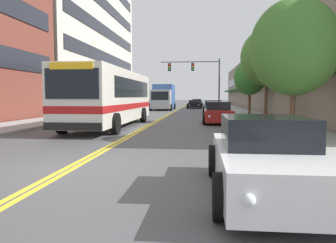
% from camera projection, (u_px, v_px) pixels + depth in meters
% --- Properties ---
extents(ground_plane, '(240.00, 240.00, 0.00)m').
position_uv_depth(ground_plane, '(178.00, 109.00, 44.81)').
color(ground_plane, '#4C4C4F').
extents(sidewalk_left, '(3.59, 106.00, 0.16)m').
position_uv_depth(sidewalk_left, '(126.00, 109.00, 45.56)').
color(sidewalk_left, '#9E9B96').
rests_on(sidewalk_left, ground_plane).
extents(sidewalk_right, '(3.59, 106.00, 0.16)m').
position_uv_depth(sidewalk_right, '(232.00, 109.00, 44.06)').
color(sidewalk_right, '#9E9B96').
rests_on(sidewalk_right, ground_plane).
extents(centre_line, '(0.34, 106.00, 0.01)m').
position_uv_depth(centre_line, '(178.00, 109.00, 44.81)').
color(centre_line, yellow).
rests_on(centre_line, ground_plane).
extents(office_tower_left, '(12.08, 30.55, 23.74)m').
position_uv_depth(office_tower_left, '(64.00, 21.00, 43.76)').
color(office_tower_left, beige).
rests_on(office_tower_left, ground_plane).
extents(storefront_row_right, '(9.10, 68.00, 7.31)m').
position_uv_depth(storefront_row_right, '(279.00, 82.00, 43.17)').
color(storefront_row_right, gray).
rests_on(storefront_row_right, ground_plane).
extents(city_bus, '(2.87, 11.69, 3.18)m').
position_uv_depth(city_bus, '(112.00, 96.00, 19.12)').
color(city_bus, silver).
rests_on(city_bus, ground_plane).
extents(car_navy_parked_left_mid, '(2.15, 4.26, 1.34)m').
position_uv_depth(car_navy_parked_left_mid, '(141.00, 105.00, 41.10)').
color(car_navy_parked_left_mid, '#19234C').
rests_on(car_navy_parked_left_mid, ground_plane).
extents(car_silver_parked_left_far, '(2.02, 4.88, 1.33)m').
position_uv_depth(car_silver_parked_left_far, '(131.00, 107.00, 34.50)').
color(car_silver_parked_left_far, '#B7B7BC').
rests_on(car_silver_parked_left_far, ground_plane).
extents(car_white_parked_right_foreground, '(1.97, 4.35, 1.39)m').
position_uv_depth(car_white_parked_right_foreground, '(266.00, 159.00, 5.84)').
color(car_white_parked_right_foreground, white).
rests_on(car_white_parked_right_foreground, ground_plane).
extents(car_slate_blue_parked_right_mid, '(2.21, 4.92, 1.36)m').
position_uv_depth(car_slate_blue_parked_right_mid, '(213.00, 107.00, 34.52)').
color(car_slate_blue_parked_right_mid, '#475675').
rests_on(car_slate_blue_parked_right_mid, ground_plane).
extents(car_red_parked_right_far, '(2.03, 4.87, 1.41)m').
position_uv_depth(car_red_parked_right_far, '(218.00, 113.00, 21.74)').
color(car_red_parked_right_far, maroon).
rests_on(car_red_parked_right_far, ground_plane).
extents(car_beige_parked_right_end, '(1.97, 4.69, 1.17)m').
position_uv_depth(car_beige_parked_right_end, '(210.00, 105.00, 48.64)').
color(car_beige_parked_right_end, '#BCAD89').
rests_on(car_beige_parked_right_end, ground_plane).
extents(car_charcoal_moving_lead, '(2.08, 4.38, 1.30)m').
position_uv_depth(car_charcoal_moving_lead, '(197.00, 103.00, 59.04)').
color(car_charcoal_moving_lead, '#232328').
rests_on(car_charcoal_moving_lead, ground_plane).
extents(car_black_moving_second, '(2.14, 4.67, 1.24)m').
position_uv_depth(car_black_moving_second, '(194.00, 104.00, 48.84)').
color(car_black_moving_second, black).
rests_on(car_black_moving_second, ground_plane).
extents(box_truck, '(2.81, 7.38, 3.34)m').
position_uv_depth(box_truck, '(163.00, 97.00, 43.45)').
color(box_truck, '#B7B7BC').
rests_on(box_truck, ground_plane).
extents(traffic_signal_mast, '(7.00, 0.38, 6.19)m').
position_uv_depth(traffic_signal_mast, '(198.00, 74.00, 38.59)').
color(traffic_signal_mast, '#47474C').
rests_on(traffic_signal_mast, ground_plane).
extents(street_tree_right_near, '(3.40, 3.40, 5.37)m').
position_uv_depth(street_tree_right_near, '(294.00, 47.00, 12.66)').
color(street_tree_right_near, brown).
rests_on(street_tree_right_near, sidewalk_right).
extents(street_tree_right_mid, '(3.42, 3.42, 6.05)m').
position_uv_depth(street_tree_right_mid, '(267.00, 57.00, 21.48)').
color(street_tree_right_mid, brown).
rests_on(street_tree_right_mid, sidewalk_right).
extents(street_tree_right_far, '(2.89, 2.89, 4.93)m').
position_uv_depth(street_tree_right_far, '(250.00, 78.00, 29.86)').
color(street_tree_right_far, brown).
rests_on(street_tree_right_far, sidewalk_right).
extents(fire_hydrant, '(0.30, 0.22, 0.86)m').
position_uv_depth(fire_hydrant, '(264.00, 123.00, 14.54)').
color(fire_hydrant, red).
rests_on(fire_hydrant, sidewalk_right).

